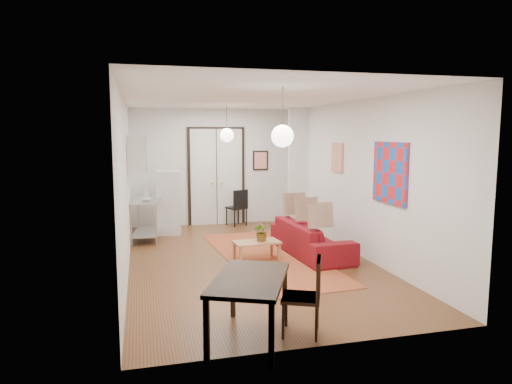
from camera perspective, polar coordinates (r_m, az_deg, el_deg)
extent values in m
plane|color=brown|center=(8.39, -0.97, -8.48)|extent=(7.00, 7.00, 0.00)
cube|color=white|center=(8.10, -1.02, 11.67)|extent=(4.20, 7.00, 0.02)
cube|color=silver|center=(11.54, -5.01, 3.13)|extent=(4.20, 0.02, 2.90)
cube|color=silver|center=(4.81, 8.68, -2.73)|extent=(4.20, 0.02, 2.90)
cube|color=silver|center=(7.91, -15.98, 0.97)|extent=(0.02, 7.00, 2.90)
cube|color=silver|center=(8.84, 12.38, 1.73)|extent=(0.02, 7.00, 2.90)
cube|color=silver|center=(11.52, -4.96, 1.87)|extent=(1.44, 0.06, 2.50)
cube|color=silver|center=(11.08, 5.30, 2.95)|extent=(0.50, 0.10, 2.90)
cube|color=silver|center=(9.37, -14.72, 4.72)|extent=(0.35, 1.00, 0.70)
cube|color=red|center=(7.72, 16.42, 2.30)|extent=(0.05, 1.00, 1.00)
cube|color=#F9E7D0|center=(9.52, 10.14, 4.28)|extent=(0.05, 0.50, 0.60)
cube|color=red|center=(11.74, 0.56, 3.96)|extent=(0.40, 0.03, 0.50)
cube|color=#905D3C|center=(9.87, -15.59, 5.10)|extent=(0.03, 0.44, 0.54)
sphere|color=white|center=(10.03, -3.66, 7.10)|extent=(0.30, 0.30, 0.30)
cylinder|color=black|center=(10.04, -3.68, 9.38)|extent=(0.01, 0.01, 0.50)
sphere|color=white|center=(6.15, 3.33, 6.99)|extent=(0.30, 0.30, 0.30)
cylinder|color=black|center=(6.16, 3.35, 10.72)|extent=(0.01, 0.01, 0.50)
cube|color=#AF4C2B|center=(8.59, 1.54, -8.07)|extent=(1.91, 4.35, 0.01)
imported|color=maroon|center=(8.75, 6.88, -5.74)|extent=(0.99, 2.21, 0.63)
cube|color=#AC8051|center=(8.24, 0.08, -6.30)|extent=(0.86, 0.53, 0.04)
cube|color=#AC8051|center=(8.03, -2.13, -8.00)|extent=(0.05, 0.05, 0.33)
cube|color=#AC8051|center=(8.21, 2.87, -7.66)|extent=(0.05, 0.05, 0.33)
cube|color=#AC8051|center=(8.38, -2.66, -7.36)|extent=(0.05, 0.05, 0.33)
cube|color=#AC8051|center=(8.55, 2.15, -7.06)|extent=(0.05, 0.05, 0.33)
imported|color=#37662E|center=(8.22, 0.76, -4.94)|extent=(0.31, 0.34, 0.35)
cube|color=#B5B7BA|center=(10.04, -13.55, -0.95)|extent=(0.74, 1.24, 0.04)
cube|color=#B5B7BA|center=(10.16, -13.43, -4.87)|extent=(0.70, 1.19, 0.03)
cylinder|color=#B5B7BA|center=(9.58, -14.93, -4.05)|extent=(0.04, 0.04, 0.88)
cylinder|color=#B5B7BA|center=(9.58, -11.91, -3.95)|extent=(0.04, 0.04, 0.88)
cylinder|color=#B5B7BA|center=(10.65, -14.88, -2.92)|extent=(0.04, 0.04, 0.88)
cylinder|color=#B5B7BA|center=(10.65, -12.16, -2.84)|extent=(0.04, 0.04, 0.88)
imported|color=beige|center=(9.74, -13.53, -0.93)|extent=(0.24, 0.24, 0.05)
imported|color=#50A1AF|center=(10.27, -13.59, -0.14)|extent=(0.10, 0.10, 0.19)
cube|color=silver|center=(10.58, -10.84, -1.29)|extent=(0.57, 0.57, 1.45)
cube|color=black|center=(5.09, -0.79, -10.83)|extent=(1.21, 1.49, 0.05)
cube|color=black|center=(4.61, -3.06, -17.67)|extent=(0.07, 0.07, 0.67)
cube|color=black|center=(4.77, 4.96, -16.82)|extent=(0.07, 0.07, 0.67)
cube|color=black|center=(5.71, -5.49, -12.66)|extent=(0.07, 0.07, 0.67)
cube|color=black|center=(5.84, 0.97, -12.17)|extent=(0.07, 0.07, 0.67)
cube|color=#3C1F13|center=(5.35, 5.64, -13.02)|extent=(0.56, 0.55, 0.04)
cube|color=#3C1F13|center=(5.44, 4.97, -9.95)|extent=(0.20, 0.39, 0.45)
cylinder|color=#3C1F13|center=(5.21, 4.45, -16.10)|extent=(0.03, 0.03, 0.43)
cylinder|color=#3C1F13|center=(5.33, 8.14, -15.62)|extent=(0.03, 0.03, 0.43)
cylinder|color=#3C1F13|center=(5.53, 3.19, -14.65)|extent=(0.03, 0.03, 0.43)
cylinder|color=#3C1F13|center=(5.64, 6.68, -14.25)|extent=(0.03, 0.03, 0.43)
cube|color=#3C1F13|center=(5.35, 5.64, -13.02)|extent=(0.56, 0.55, 0.04)
cube|color=#3C1F13|center=(5.44, 4.97, -9.95)|extent=(0.20, 0.39, 0.45)
cylinder|color=#3C1F13|center=(5.21, 4.45, -16.10)|extent=(0.03, 0.03, 0.43)
cylinder|color=#3C1F13|center=(5.33, 8.14, -15.62)|extent=(0.03, 0.03, 0.43)
cylinder|color=#3C1F13|center=(5.53, 3.19, -14.65)|extent=(0.03, 0.03, 0.43)
cylinder|color=#3C1F13|center=(5.64, 6.68, -14.25)|extent=(0.03, 0.03, 0.43)
cube|color=black|center=(11.40, -2.46, -1.99)|extent=(0.54, 0.54, 0.04)
cube|color=black|center=(11.54, -2.66, -0.65)|extent=(0.40, 0.20, 0.45)
cylinder|color=black|center=(11.23, -3.16, -3.29)|extent=(0.03, 0.03, 0.45)
cylinder|color=black|center=(11.30, -1.38, -3.21)|extent=(0.03, 0.03, 0.45)
cylinder|color=black|center=(11.57, -3.50, -2.97)|extent=(0.03, 0.03, 0.45)
cylinder|color=black|center=(11.64, -1.78, -2.90)|extent=(0.03, 0.03, 0.45)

